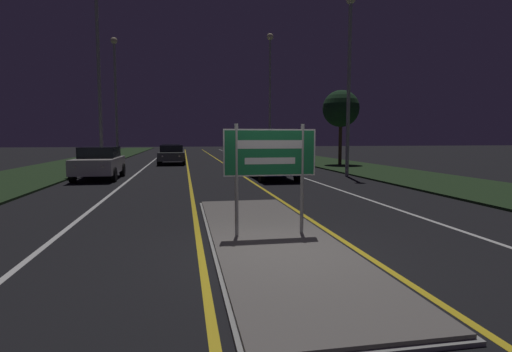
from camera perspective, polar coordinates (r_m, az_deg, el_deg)
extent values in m
plane|color=black|center=(7.10, 3.60, -10.89)|extent=(160.00, 160.00, 0.00)
cube|color=#999993|center=(7.98, 1.95, -8.84)|extent=(2.38, 8.69, 0.05)
cube|color=#66605B|center=(7.97, 1.96, -8.67)|extent=(2.26, 8.57, 0.10)
cube|color=#1E3319|center=(27.81, -26.70, 0.91)|extent=(5.00, 100.00, 0.08)
cube|color=#1E3319|center=(28.91, 12.39, 1.53)|extent=(5.00, 100.00, 0.08)
cube|color=gold|center=(31.67, -9.83, 1.85)|extent=(0.12, 70.00, 0.01)
cube|color=gold|center=(31.81, -4.84, 1.93)|extent=(0.12, 70.00, 0.01)
cube|color=silver|center=(31.77, -14.92, 1.76)|extent=(0.12, 70.00, 0.01)
cube|color=silver|center=(32.20, 0.16, 1.99)|extent=(0.12, 70.00, 0.01)
cube|color=silver|center=(32.15, -20.26, 1.64)|extent=(0.10, 70.00, 0.01)
cube|color=silver|center=(32.88, 5.31, 2.04)|extent=(0.10, 70.00, 0.01)
cylinder|color=#9E9E99|center=(7.66, -2.80, -0.63)|extent=(0.07, 0.07, 2.17)
cylinder|color=#9E9E99|center=(7.93, 6.60, -0.45)|extent=(0.07, 0.07, 2.17)
cube|color=#19703D|center=(7.73, 2.00, 3.36)|extent=(1.82, 0.04, 0.91)
cube|color=white|center=(7.71, 2.03, 3.36)|extent=(1.82, 0.00, 0.91)
cube|color=#19703D|center=(7.71, 2.03, 3.36)|extent=(1.76, 0.01, 0.85)
cube|color=white|center=(7.70, 2.04, 4.54)|extent=(1.27, 0.01, 0.16)
cube|color=white|center=(7.71, 2.04, 2.18)|extent=(1.00, 0.01, 0.13)
cylinder|color=#9E9E99|center=(24.21, -21.52, 13.16)|extent=(0.18, 0.18, 10.74)
cylinder|color=#9E9E99|center=(32.26, -19.36, 9.67)|extent=(0.18, 0.18, 8.99)
sphere|color=beige|center=(32.94, -19.63, 17.74)|extent=(0.50, 0.50, 0.50)
cylinder|color=#9E9E99|center=(21.07, 13.10, 11.73)|extent=(0.18, 0.18, 8.65)
cylinder|color=#9E9E99|center=(36.91, 1.99, 10.83)|extent=(0.18, 0.18, 10.80)
sphere|color=beige|center=(37.83, 2.02, 19.27)|extent=(0.60, 0.60, 0.60)
cube|color=navy|center=(19.08, 2.52, 1.45)|extent=(1.72, 4.10, 0.61)
cube|color=black|center=(18.81, 2.69, 3.07)|extent=(1.51, 2.13, 0.50)
sphere|color=red|center=(16.98, 2.28, 1.19)|extent=(0.14, 0.14, 0.14)
sphere|color=red|center=(17.25, 5.74, 1.24)|extent=(0.14, 0.14, 0.14)
cylinder|color=black|center=(20.19, -0.56, 0.82)|extent=(0.22, 0.68, 0.68)
cylinder|color=black|center=(20.53, 3.96, 0.88)|extent=(0.22, 0.68, 0.68)
cylinder|color=black|center=(17.70, 0.84, 0.15)|extent=(0.22, 0.68, 0.68)
cylinder|color=black|center=(18.09, 5.94, 0.23)|extent=(0.22, 0.68, 0.68)
cube|color=silver|center=(31.04, -1.92, 3.01)|extent=(1.71, 4.36, 0.59)
cube|color=black|center=(30.76, -1.85, 3.98)|extent=(1.50, 2.27, 0.47)
sphere|color=red|center=(28.82, -2.33, 2.96)|extent=(0.14, 0.14, 0.14)
sphere|color=red|center=(28.99, -0.25, 2.98)|extent=(0.14, 0.14, 0.14)
cylinder|color=black|center=(32.29, -3.70, 2.58)|extent=(0.22, 0.67, 0.67)
cylinder|color=black|center=(32.51, -0.84, 2.61)|extent=(0.22, 0.67, 0.67)
cylinder|color=black|center=(29.60, -3.09, 2.31)|extent=(0.22, 0.67, 0.67)
cylinder|color=black|center=(29.85, 0.01, 2.34)|extent=(0.22, 0.67, 0.67)
cube|color=silver|center=(20.48, -21.51, 1.46)|extent=(1.82, 4.24, 0.69)
cube|color=black|center=(20.69, -21.44, 3.18)|extent=(1.60, 2.21, 0.52)
sphere|color=white|center=(18.55, -24.48, 1.23)|extent=(0.14, 0.14, 0.14)
sphere|color=white|center=(18.30, -21.05, 1.31)|extent=(0.14, 0.14, 0.14)
cylinder|color=black|center=(19.42, -24.75, 0.11)|extent=(0.22, 0.67, 0.67)
cylinder|color=black|center=(19.05, -19.67, 0.20)|extent=(0.22, 0.67, 0.67)
cylinder|color=black|center=(21.96, -23.05, 0.75)|extent=(0.22, 0.67, 0.67)
cylinder|color=black|center=(21.65, -18.55, 0.84)|extent=(0.22, 0.67, 0.67)
cube|color=#4C514C|center=(30.70, -11.93, 2.85)|extent=(1.87, 4.78, 0.60)
cube|color=black|center=(30.96, -11.94, 3.90)|extent=(1.64, 2.49, 0.51)
sphere|color=white|center=(28.35, -13.24, 2.76)|extent=(0.14, 0.14, 0.14)
sphere|color=white|center=(28.31, -10.89, 2.81)|extent=(0.14, 0.14, 0.14)
cylinder|color=black|center=(29.27, -13.75, 2.10)|extent=(0.22, 0.65, 0.65)
cylinder|color=black|center=(29.22, -10.25, 2.17)|extent=(0.22, 0.65, 0.65)
cylinder|color=black|center=(32.23, -13.44, 2.41)|extent=(0.22, 0.65, 0.65)
cylinder|color=black|center=(32.18, -10.26, 2.47)|extent=(0.22, 0.65, 0.65)
cube|color=#B7B7BC|center=(39.79, -12.06, 3.42)|extent=(1.90, 4.11, 0.57)
cube|color=black|center=(40.02, -12.07, 4.16)|extent=(1.67, 2.14, 0.45)
sphere|color=white|center=(37.78, -13.05, 3.40)|extent=(0.14, 0.14, 0.14)
sphere|color=white|center=(37.74, -11.26, 3.43)|extent=(0.14, 0.14, 0.14)
cylinder|color=black|center=(38.57, -13.46, 2.90)|extent=(0.22, 0.64, 0.64)
cylinder|color=black|center=(38.51, -10.76, 2.95)|extent=(0.22, 0.64, 0.64)
cylinder|color=black|center=(41.11, -13.27, 3.06)|extent=(0.22, 0.64, 0.64)
cylinder|color=black|center=(41.06, -10.73, 3.11)|extent=(0.22, 0.64, 0.64)
cylinder|color=#4C3823|center=(29.09, 11.95, 4.95)|extent=(0.24, 0.24, 3.36)
sphere|color=#19381E|center=(29.16, 12.04, 9.40)|extent=(2.58, 2.58, 2.58)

